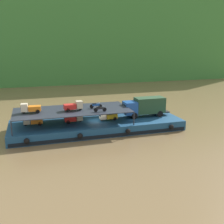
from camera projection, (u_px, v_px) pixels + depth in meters
name	position (u px, v px, depth m)	size (l,w,h in m)	color
ground_plane	(97.00, 130.00, 41.93)	(400.00, 400.00, 0.00)	brown
hillside_far_bank	(55.00, 33.00, 97.26)	(136.95, 34.85, 30.20)	#387533
cargo_barge	(97.00, 125.00, 41.72)	(26.25, 9.02, 1.50)	navy
covered_lorry	(145.00, 106.00, 43.65)	(7.87, 2.33, 3.10)	#1E4C99
cargo_rack	(72.00, 110.00, 40.01)	(17.05, 7.62, 2.00)	#232833
mini_truck_lower_stern	(33.00, 121.00, 39.08)	(2.76, 1.24, 1.38)	orange
mini_truck_lower_aft	(74.00, 118.00, 40.51)	(2.77, 1.25, 1.38)	red
mini_truck_lower_mid	(108.00, 116.00, 41.65)	(2.79, 1.29, 1.38)	gold
mini_truck_upper_stern	(31.00, 108.00, 38.07)	(2.80, 1.30, 1.38)	orange
mini_truck_upper_mid	(74.00, 106.00, 39.42)	(2.80, 1.30, 1.38)	red
motorcycle_upper_port	(100.00, 109.00, 38.81)	(1.90, 0.55, 0.87)	black
motorcycle_upper_centre	(96.00, 105.00, 40.91)	(1.90, 0.55, 0.87)	black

